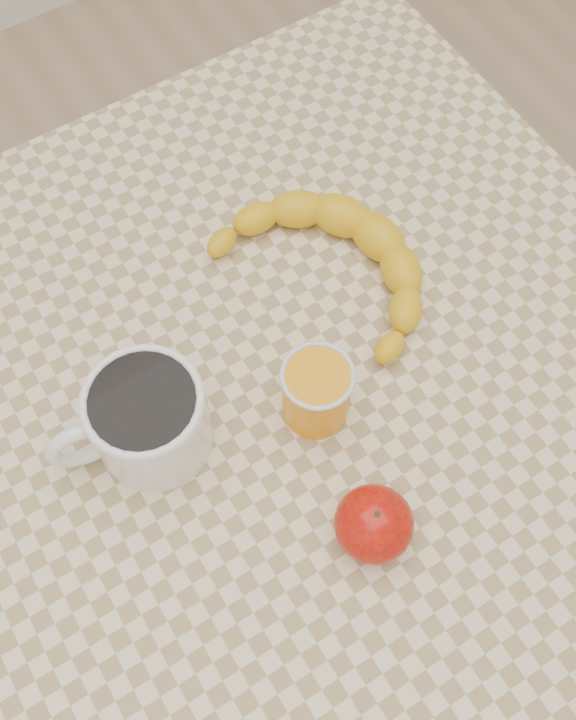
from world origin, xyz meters
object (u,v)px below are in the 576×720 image
coffee_mug (145,419)px  orange_juice_glass (317,392)px  table (288,403)px  banana (333,265)px  apple (374,524)px

coffee_mug → orange_juice_glass: (0.14, -0.06, -0.01)m
table → banana: (0.09, 0.07, 0.11)m
table → orange_juice_glass: (-0.00, -0.05, 0.13)m
orange_juice_glass → banana: size_ratio=0.25×
table → apple: bearing=-97.6°
table → apple: 0.21m
orange_juice_glass → banana: orange_juice_glass is taller
table → coffee_mug: (-0.15, 0.01, 0.14)m
table → banana: banana is taller
coffee_mug → apple: bearing=-56.2°
orange_juice_glass → apple: size_ratio=0.86×
table → coffee_mug: bearing=177.8°
coffee_mug → table: bearing=-2.2°
table → orange_juice_glass: 0.14m
orange_juice_glass → apple: (-0.02, -0.13, -0.01)m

